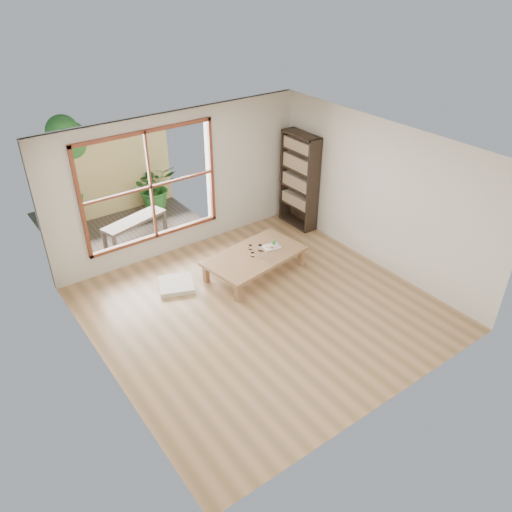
% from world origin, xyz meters
% --- Properties ---
extents(ground, '(5.00, 5.00, 0.00)m').
position_xyz_m(ground, '(0.00, 0.00, 0.00)').
color(ground, tan).
rests_on(ground, ground).
extents(low_table, '(1.86, 1.23, 0.38)m').
position_xyz_m(low_table, '(0.52, 0.89, 0.33)').
color(low_table, '#9A6F4A').
rests_on(low_table, ground).
extents(floor_cushion, '(0.74, 0.74, 0.08)m').
position_xyz_m(floor_cushion, '(-0.82, 1.32, 0.04)').
color(floor_cushion, white).
rests_on(floor_cushion, ground).
extents(bookshelf, '(0.31, 0.87, 1.93)m').
position_xyz_m(bookshelf, '(2.33, 1.87, 0.96)').
color(bookshelf, '#32261B').
rests_on(bookshelf, ground).
extents(glass_tall, '(0.07, 0.07, 0.13)m').
position_xyz_m(glass_tall, '(0.55, 0.72, 0.44)').
color(glass_tall, silver).
rests_on(glass_tall, low_table).
extents(glass_mid, '(0.07, 0.07, 0.10)m').
position_xyz_m(glass_mid, '(0.68, 0.94, 0.43)').
color(glass_mid, silver).
rests_on(glass_mid, low_table).
extents(glass_short, '(0.06, 0.06, 0.08)m').
position_xyz_m(glass_short, '(0.56, 1.07, 0.42)').
color(glass_short, silver).
rests_on(glass_short, low_table).
extents(glass_small, '(0.06, 0.06, 0.08)m').
position_xyz_m(glass_small, '(0.45, 0.85, 0.42)').
color(glass_small, silver).
rests_on(glass_small, low_table).
extents(food_tray, '(0.33, 0.27, 0.09)m').
position_xyz_m(food_tray, '(0.92, 0.92, 0.40)').
color(food_tray, white).
rests_on(food_tray, low_table).
extents(deck, '(2.80, 2.00, 0.05)m').
position_xyz_m(deck, '(-0.60, 3.56, 0.00)').
color(deck, '#372E28').
rests_on(deck, ground).
extents(garden_bench, '(1.38, 0.74, 0.42)m').
position_xyz_m(garden_bench, '(-0.67, 3.23, 0.39)').
color(garden_bench, '#32261B').
rests_on(garden_bench, deck).
extents(bamboo_fence, '(2.80, 0.06, 1.80)m').
position_xyz_m(bamboo_fence, '(-0.60, 4.56, 0.90)').
color(bamboo_fence, tan).
rests_on(bamboo_fence, ground).
extents(shrub_right, '(0.99, 0.89, 1.00)m').
position_xyz_m(shrub_right, '(0.28, 4.23, 0.53)').
color(shrub_right, '#2E6726').
rests_on(shrub_right, deck).
extents(shrub_left, '(0.54, 0.47, 0.85)m').
position_xyz_m(shrub_left, '(-1.50, 4.09, 0.45)').
color(shrub_left, '#2E6726').
rests_on(shrub_left, deck).
extents(garden_tree, '(1.04, 0.85, 2.22)m').
position_xyz_m(garden_tree, '(-1.28, 4.86, 1.63)').
color(garden_tree, '#4C3D2D').
rests_on(garden_tree, ground).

